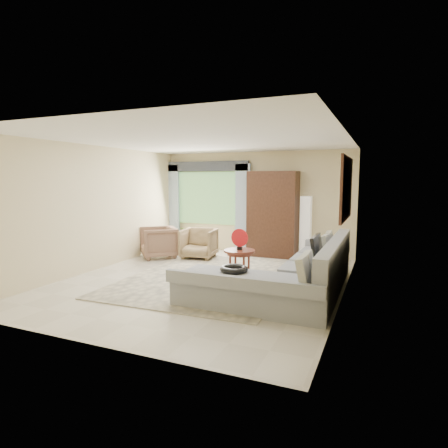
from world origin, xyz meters
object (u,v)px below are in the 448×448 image
at_px(coffee_table, 239,264).
at_px(armchair_right, 199,244).
at_px(armchair_left, 159,242).
at_px(floor_lamp, 306,227).
at_px(potted_plant, 184,237).
at_px(armoire, 273,214).
at_px(sectional_sofa, 297,278).
at_px(tv_screen, 317,249).

distance_m(coffee_table, armchair_right, 2.19).
bearing_deg(armchair_left, floor_lamp, 70.00).
height_order(coffee_table, potted_plant, potted_plant).
bearing_deg(floor_lamp, armoire, -175.71).
xyz_separation_m(sectional_sofa, coffee_table, (-1.18, 0.45, 0.02)).
height_order(sectional_sofa, tv_screen, tv_screen).
xyz_separation_m(coffee_table, armoire, (-0.05, 2.44, 0.74)).
bearing_deg(floor_lamp, armchair_left, -157.93).
distance_m(tv_screen, floor_lamp, 2.70).
distance_m(coffee_table, potted_plant, 3.65).
height_order(armchair_right, potted_plant, armchair_right).
relative_size(sectional_sofa, coffee_table, 5.92).
height_order(coffee_table, floor_lamp, floor_lamp).
xyz_separation_m(tv_screen, potted_plant, (-4.07, 2.65, -0.42)).
distance_m(sectional_sofa, floor_lamp, 3.03).
bearing_deg(armchair_right, armchair_left, -169.79).
relative_size(tv_screen, armchair_right, 0.93).
xyz_separation_m(coffee_table, potted_plant, (-2.62, 2.55, -0.01)).
relative_size(armoire, floor_lamp, 1.40).
xyz_separation_m(sectional_sofa, armoire, (-1.23, 2.90, 0.77)).
distance_m(armchair_left, armoire, 2.89).
distance_m(armchair_left, potted_plant, 1.38).
bearing_deg(sectional_sofa, armchair_right, 145.32).
xyz_separation_m(armchair_right, armoire, (1.56, 0.96, 0.69)).
relative_size(coffee_table, armoire, 0.28).
bearing_deg(armchair_right, sectional_sofa, -43.06).
xyz_separation_m(tv_screen, floor_lamp, (-0.70, 2.61, 0.03)).
xyz_separation_m(armchair_left, armchair_right, (0.94, 0.31, -0.02)).
height_order(coffee_table, armchair_left, armchair_left).
relative_size(armchair_right, floor_lamp, 0.53).
relative_size(potted_plant, floor_lamp, 0.40).
bearing_deg(armoire, coffee_table, -88.84).
bearing_deg(sectional_sofa, armchair_left, 156.53).
bearing_deg(potted_plant, armchair_left, -87.08).
distance_m(sectional_sofa, armchair_right, 3.40).
xyz_separation_m(tv_screen, armoire, (-1.50, 2.55, 0.33)).
bearing_deg(potted_plant, armchair_right, -46.63).
relative_size(tv_screen, armoire, 0.35).
height_order(tv_screen, coffee_table, tv_screen).
height_order(armchair_left, floor_lamp, floor_lamp).
bearing_deg(tv_screen, armchair_right, 152.64).
bearing_deg(floor_lamp, armchair_right, -156.59).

